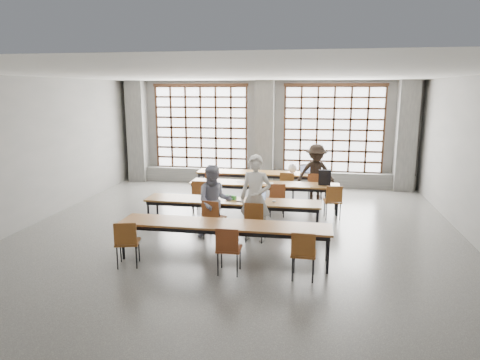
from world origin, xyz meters
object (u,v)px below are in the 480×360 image
backpack (325,177)px  chair_front_left (213,215)px  chair_mid_centre (277,196)px  student_female (214,202)px  chair_mid_right (333,199)px  plastic_bag (292,168)px  chair_back_right (315,185)px  red_pouch (128,240)px  desk_row_d (224,227)px  laptop_front (258,197)px  chair_near_right (303,250)px  student_male (256,198)px  chair_near_mid (228,246)px  mouse (274,201)px  chair_back_left (213,181)px  chair_front_right (255,218)px  student_back (316,174)px  desk_row_a (262,174)px  phone (239,201)px  chair_mid_left (201,193)px  desk_row_c (232,203)px  laptop_back (307,171)px  chair_back_mid (287,184)px  green_box (231,197)px  chair_near_left (127,239)px  desk_row_b (264,185)px

backpack → chair_front_left: bearing=-129.8°
chair_mid_centre → student_female: size_ratio=0.55×
chair_mid_right → plastic_bag: 2.50m
chair_back_right → red_pouch: size_ratio=4.40×
desk_row_d → laptop_front: (0.39, 1.84, 0.13)m
chair_back_right → chair_near_right: size_ratio=1.00×
student_male → plastic_bag: (0.57, 4.01, -0.06)m
chair_near_mid → mouse: (0.57, 2.34, 0.21)m
chair_back_left → chair_front_right: 3.87m
chair_near_right → student_female: student_female is taller
mouse → red_pouch: 3.36m
chair_near_mid → student_back: (1.49, 5.32, 0.30)m
desk_row_a → phone: (-0.09, -3.56, 0.07)m
chair_mid_left → chair_front_right: size_ratio=1.00×
chair_mid_left → chair_mid_centre: bearing=0.0°
desk_row_c → student_male: student_male is taller
chair_back_left → chair_near_right: same height
chair_mid_centre → chair_back_right: bearing=57.9°
chair_front_left → student_male: 1.00m
student_female → laptop_back: student_female is taller
chair_mid_left → laptop_back: laptop_back is taller
chair_near_right → plastic_bag: bearing=94.9°
chair_mid_right → backpack: (-0.21, 0.68, 0.39)m
chair_back_mid → chair_back_right: 0.79m
chair_back_left → plastic_bag: bearing=16.4°
green_box → desk_row_c: bearing=-58.0°
laptop_back → backpack: 1.66m
chair_mid_right → laptop_back: size_ratio=1.93×
chair_mid_right → chair_front_left: bearing=-143.5°
chair_near_left → student_female: size_ratio=0.55×
desk_row_c → chair_near_mid: 2.40m
student_back → desk_row_d: bearing=-117.8°
phone → plastic_bag: (0.99, 3.61, 0.14)m
desk_row_d → student_male: student_male is taller
chair_mid_left → chair_near_right: size_ratio=1.00×
chair_back_mid → student_female: bearing=-112.3°
chair_back_mid → backpack: bearing=-39.2°
mouse → desk_row_d: bearing=-114.2°
desk_row_a → chair_near_mid: size_ratio=4.55×
chair_near_left → student_male: 2.83m
student_back → green_box: bearing=-131.7°
student_female → laptop_back: size_ratio=3.53×
phone → red_pouch: bearing=-127.9°
chair_near_right → backpack: 4.39m
chair_back_left → chair_mid_centre: (2.04, -1.52, 0.00)m
student_male → mouse: 0.62m
mouse → desk_row_b: bearing=103.0°
chair_back_right → backpack: backpack is taller
chair_back_right → chair_mid_centre: (-0.95, -1.52, 0.00)m
student_back → chair_near_right: bearing=-100.0°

